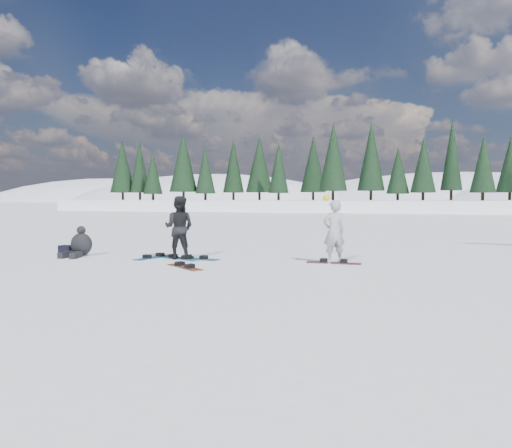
# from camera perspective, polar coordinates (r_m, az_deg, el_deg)

# --- Properties ---
(ground) EXTENTS (420.00, 420.00, 0.00)m
(ground) POSITION_cam_1_polar(r_m,az_deg,el_deg) (13.50, 1.16, -4.73)
(ground) COLOR white
(ground) RESTS_ON ground
(alpine_backdrop) EXTENTS (412.50, 227.00, 53.20)m
(alpine_backdrop) POSITION_cam_1_polar(r_m,az_deg,el_deg) (203.25, 12.48, -1.53)
(alpine_backdrop) COLOR white
(alpine_backdrop) RESTS_ON ground
(snowboarder_woman) EXTENTS (0.77, 0.70, 1.91)m
(snowboarder_woman) POSITION_cam_1_polar(r_m,az_deg,el_deg) (13.92, 8.89, -0.85)
(snowboarder_woman) COLOR #99989D
(snowboarder_woman) RESTS_ON ground
(snowboarder_man) EXTENTS (0.96, 0.78, 1.87)m
(snowboarder_man) POSITION_cam_1_polar(r_m,az_deg,el_deg) (14.94, -8.78, -0.41)
(snowboarder_man) COLOR black
(snowboarder_man) RESTS_ON ground
(seated_rider) EXTENTS (0.75, 1.16, 0.94)m
(seated_rider) POSITION_cam_1_polar(r_m,az_deg,el_deg) (16.44, -19.45, -2.24)
(seated_rider) COLOR black
(seated_rider) RESTS_ON ground
(gear_bag) EXTENTS (0.47, 0.34, 0.30)m
(gear_bag) POSITION_cam_1_polar(r_m,az_deg,el_deg) (17.09, -20.81, -2.79)
(gear_bag) COLOR black
(gear_bag) RESTS_ON ground
(snowboard_woman) EXTENTS (1.50, 0.30, 0.03)m
(snowboard_woman) POSITION_cam_1_polar(r_m,az_deg,el_deg) (14.00, 8.87, -4.42)
(snowboard_woman) COLOR maroon
(snowboard_woman) RESTS_ON ground
(snowboard_man) EXTENTS (1.49, 0.84, 0.03)m
(snowboard_man) POSITION_cam_1_polar(r_m,az_deg,el_deg) (15.03, -8.76, -3.92)
(snowboard_man) COLOR #1A7290
(snowboard_man) RESTS_ON ground
(snowboard_loose_b) EXTENTS (1.35, 1.15, 0.03)m
(snowboard_loose_b) POSITION_cam_1_polar(r_m,az_deg,el_deg) (13.14, -8.15, -4.91)
(snowboard_loose_b) COLOR brown
(snowboard_loose_b) RESTS_ON ground
(snowboard_loose_a) EXTENTS (0.65, 1.52, 0.03)m
(snowboard_loose_a) POSITION_cam_1_polar(r_m,az_deg,el_deg) (15.41, -11.61, -3.77)
(snowboard_loose_a) COLOR #1D60A0
(snowboard_loose_a) RESTS_ON ground
(snowboard_loose_c) EXTENTS (1.52, 0.47, 0.03)m
(snowboard_loose_c) POSITION_cam_1_polar(r_m,az_deg,el_deg) (14.85, -6.93, -3.98)
(snowboard_loose_c) COLOR #1C639A
(snowboard_loose_c) RESTS_ON ground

